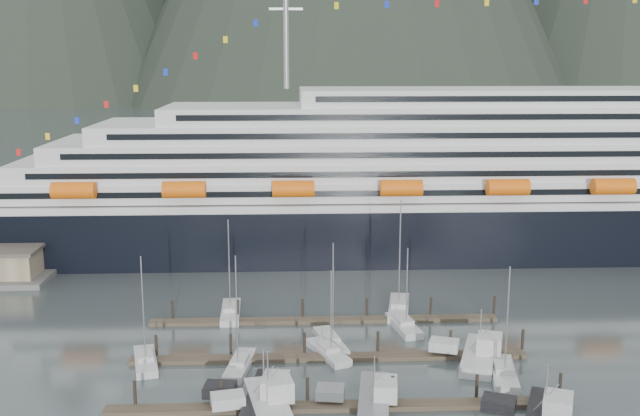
% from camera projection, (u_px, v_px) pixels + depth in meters
% --- Properties ---
extents(ground, '(1600.00, 1600.00, 0.00)m').
position_uv_depth(ground, '(373.00, 369.00, 88.01)').
color(ground, '#3F4B4B').
rests_on(ground, ground).
extents(cruise_ship, '(210.00, 30.40, 50.30)m').
position_uv_depth(cruise_ship, '(500.00, 186.00, 140.66)').
color(cruise_ship, black).
rests_on(cruise_ship, ground).
extents(dock_near, '(48.18, 2.28, 3.20)m').
position_uv_depth(dock_near, '(337.00, 406.00, 78.00)').
color(dock_near, '#42362A').
rests_on(dock_near, ground).
extents(dock_mid, '(48.18, 2.28, 3.20)m').
position_uv_depth(dock_mid, '(330.00, 357.00, 90.73)').
color(dock_mid, '#42362A').
rests_on(dock_mid, ground).
extents(dock_far, '(48.18, 2.28, 3.20)m').
position_uv_depth(dock_far, '(325.00, 320.00, 103.46)').
color(dock_far, '#42362A').
rests_on(dock_far, ground).
extents(sailboat_a, '(4.34, 8.85, 14.04)m').
position_uv_depth(sailboat_a, '(146.00, 362.00, 88.96)').
color(sailboat_a, '#B4B4B4').
rests_on(sailboat_a, ground).
extents(sailboat_b, '(3.53, 9.10, 14.41)m').
position_uv_depth(sailboat_b, '(240.00, 366.00, 87.86)').
color(sailboat_b, '#B4B4B4').
rests_on(sailboat_b, ground).
extents(sailboat_c, '(5.45, 8.90, 11.44)m').
position_uv_depth(sailboat_c, '(328.00, 353.00, 91.77)').
color(sailboat_c, '#B4B4B4').
rests_on(sailboat_c, ground).
extents(sailboat_d, '(4.29, 9.67, 13.95)m').
position_uv_depth(sailboat_d, '(331.00, 342.00, 95.19)').
color(sailboat_d, '#B4B4B4').
rests_on(sailboat_d, ground).
extents(sailboat_e, '(2.90, 9.96, 14.57)m').
position_uv_depth(sailboat_e, '(231.00, 312.00, 106.04)').
color(sailboat_e, '#B4B4B4').
rests_on(sailboat_e, ground).
extents(sailboat_f, '(4.06, 9.08, 11.91)m').
position_uv_depth(sailboat_f, '(404.00, 326.00, 100.71)').
color(sailboat_f, '#B4B4B4').
rests_on(sailboat_f, ground).
extents(sailboat_g, '(4.67, 11.41, 17.09)m').
position_uv_depth(sailboat_g, '(399.00, 308.00, 107.74)').
color(sailboat_g, '#B4B4B4').
rests_on(sailboat_g, ground).
extents(sailboat_h, '(4.30, 9.64, 13.92)m').
position_uv_depth(sailboat_h, '(503.00, 374.00, 85.45)').
color(sailboat_h, '#B4B4B4').
rests_on(sailboat_h, ground).
extents(trawler_a, '(9.26, 12.75, 6.81)m').
position_uv_depth(trawler_a, '(263.00, 397.00, 78.75)').
color(trawler_a, black).
rests_on(trawler_a, ground).
extents(trawler_b, '(8.80, 11.46, 7.13)m').
position_uv_depth(trawler_b, '(267.00, 402.00, 77.48)').
color(trawler_b, '#B4B4B4').
rests_on(trawler_b, ground).
extents(trawler_c, '(8.81, 12.37, 6.11)m').
position_uv_depth(trawler_c, '(372.00, 399.00, 78.48)').
color(trawler_c, gray).
rests_on(trawler_c, ground).
extents(trawler_e, '(9.57, 11.74, 7.26)m').
position_uv_depth(trawler_e, '(478.00, 354.00, 89.93)').
color(trawler_e, '#B4B4B4').
rests_on(trawler_e, ground).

